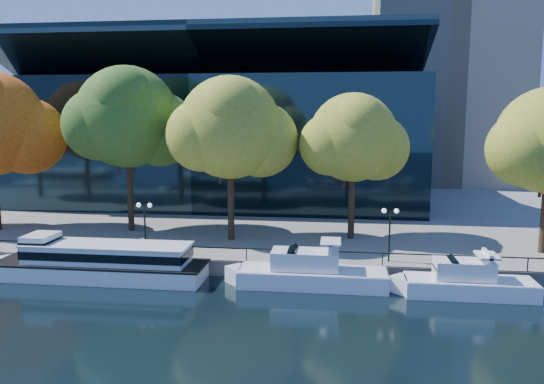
# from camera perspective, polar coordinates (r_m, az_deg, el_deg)

# --- Properties ---
(ground) EXTENTS (160.00, 160.00, 0.00)m
(ground) POSITION_cam_1_polar(r_m,az_deg,el_deg) (38.54, -11.06, -9.79)
(ground) COLOR black
(ground) RESTS_ON ground
(promenade) EXTENTS (90.00, 67.08, 1.00)m
(promenade) POSITION_cam_1_polar(r_m,az_deg,el_deg) (72.92, -2.06, -0.50)
(promenade) COLOR slate
(promenade) RESTS_ON ground
(railing) EXTENTS (88.20, 0.08, 0.99)m
(railing) POSITION_cam_1_polar(r_m,az_deg,el_deg) (40.97, -9.70, -5.82)
(railing) COLOR black
(railing) RESTS_ON promenade
(convention_building) EXTENTS (50.00, 24.57, 21.43)m
(convention_building) POSITION_cam_1_polar(r_m,az_deg,el_deg) (68.38, -6.06, 5.60)
(convention_building) COLOR black
(convention_building) RESTS_ON ground
(tour_boat) EXTENTS (16.84, 3.76, 3.20)m
(tour_boat) POSITION_cam_1_polar(r_m,az_deg,el_deg) (40.92, -18.44, -7.00)
(tour_boat) COLOR white
(tour_boat) RESTS_ON ground
(cruiser_near) EXTENTS (11.43, 2.94, 3.31)m
(cruiser_near) POSITION_cam_1_polar(r_m,az_deg,el_deg) (37.39, 3.66, -8.57)
(cruiser_near) COLOR white
(cruiser_near) RESTS_ON ground
(cruiser_far) EXTENTS (9.40, 2.61, 3.07)m
(cruiser_far) POSITION_cam_1_polar(r_m,az_deg,el_deg) (37.67, 19.90, -9.04)
(cruiser_far) COLOR white
(cruiser_far) RESTS_ON ground
(tree_2) EXTENTS (11.60, 9.52, 15.25)m
(tree_2) POSITION_cam_1_polar(r_m,az_deg,el_deg) (50.43, -15.13, 7.58)
(tree_2) COLOR black
(tree_2) RESTS_ON promenade
(tree_3) EXTENTS (10.97, 8.99, 14.14)m
(tree_3) POSITION_cam_1_polar(r_m,az_deg,el_deg) (45.36, -4.32, 6.70)
(tree_3) COLOR black
(tree_3) RESTS_ON promenade
(tree_4) EXTENTS (9.58, 7.86, 12.72)m
(tree_4) POSITION_cam_1_polar(r_m,az_deg,el_deg) (46.31, 8.90, 5.61)
(tree_4) COLOR black
(tree_4) RESTS_ON promenade
(lamp_1) EXTENTS (1.26, 0.36, 4.03)m
(lamp_1) POSITION_cam_1_polar(r_m,az_deg,el_deg) (42.74, -13.55, -2.53)
(lamp_1) COLOR black
(lamp_1) RESTS_ON promenade
(lamp_2) EXTENTS (1.26, 0.36, 4.03)m
(lamp_2) POSITION_cam_1_polar(r_m,az_deg,el_deg) (40.14, 12.56, -3.21)
(lamp_2) COLOR black
(lamp_2) RESTS_ON promenade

